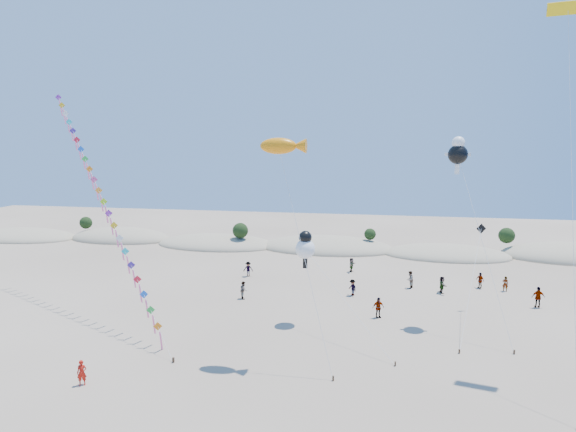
{
  "coord_description": "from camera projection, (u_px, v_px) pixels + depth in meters",
  "views": [
    {
      "loc": [
        7.27,
        -20.79,
        14.41
      ],
      "look_at": [
        0.54,
        14.0,
        9.18
      ],
      "focal_mm": 30.0,
      "sensor_mm": 36.0,
      "label": 1
    }
  ],
  "objects": [
    {
      "name": "flyer_foreground",
      "position": [
        82.0,
        373.0,
        29.06
      ],
      "size": [
        0.67,
        0.56,
        1.55
      ],
      "primitive_type": "imported",
      "rotation": [
        0.0,
        0.0,
        0.4
      ],
      "color": "#B3170E",
      "rests_on": "ground"
    },
    {
      "name": "cartoon_kite_high",
      "position": [
        458.0,
        152.0,
        38.44
      ],
      "size": [
        4.5,
        7.37,
        15.12
      ],
      "color": "#3F2D1E",
      "rests_on": "ground"
    },
    {
      "name": "beachgoers",
      "position": [
        382.0,
        282.0,
        47.95
      ],
      "size": [
        29.43,
        15.72,
        1.89
      ],
      "color": "slate",
      "rests_on": "ground"
    },
    {
      "name": "dark_kite",
      "position": [
        476.0,
        260.0,
        39.79
      ],
      "size": [
        3.61,
        11.01,
        7.56
      ],
      "color": "#3F2D1E",
      "rests_on": "ground"
    },
    {
      "name": "dune_ridge",
      "position": [
        334.0,
        248.0,
        67.29
      ],
      "size": [
        145.3,
        11.49,
        5.57
      ],
      "color": "gray",
      "rests_on": "ground"
    },
    {
      "name": "cartoon_kite_low",
      "position": [
        305.0,
        247.0,
        38.9
      ],
      "size": [
        7.99,
        7.86,
        7.58
      ],
      "color": "#3F2D1E",
      "rests_on": "ground"
    },
    {
      "name": "kite_train",
      "position": [
        100.0,
        193.0,
        41.5
      ],
      "size": [
        20.14,
        17.15,
        19.98
      ],
      "color": "#3F2D1E",
      "rests_on": "ground"
    },
    {
      "name": "parafoil_kite",
      "position": [
        568.0,
        14.0,
        30.1
      ],
      "size": [
        2.42,
        9.99,
        23.38
      ],
      "color": "#3F2D1E",
      "rests_on": "ground"
    },
    {
      "name": "fish_kite",
      "position": [
        283.0,
        146.0,
        31.8
      ],
      "size": [
        5.49,
        4.18,
        14.91
      ],
      "color": "#3F2D1E",
      "rests_on": "ground"
    }
  ]
}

